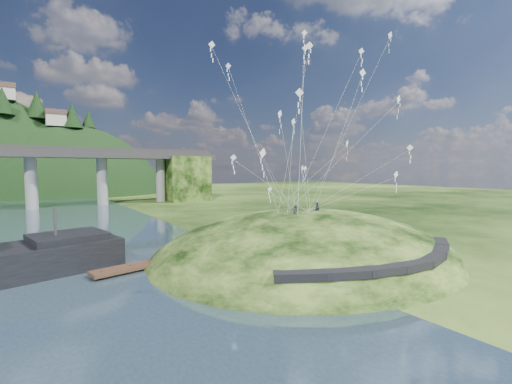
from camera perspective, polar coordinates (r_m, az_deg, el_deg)
ground at (r=33.16m, az=0.12°, el=-13.06°), size 320.00×320.00×0.00m
grass_hill at (r=39.87m, az=8.20°, el=-12.39°), size 36.00×32.00×13.00m
footpath at (r=31.16m, az=22.48°, el=-10.52°), size 22.29×5.84×0.83m
wooden_dock at (r=36.14m, az=-16.28°, el=-11.14°), size 12.55×4.04×0.89m
kite_flyers at (r=38.22m, az=9.01°, el=-1.87°), size 4.55×1.35×1.80m
kite_swarm at (r=39.75m, az=9.86°, el=13.81°), size 21.17×16.80×20.93m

